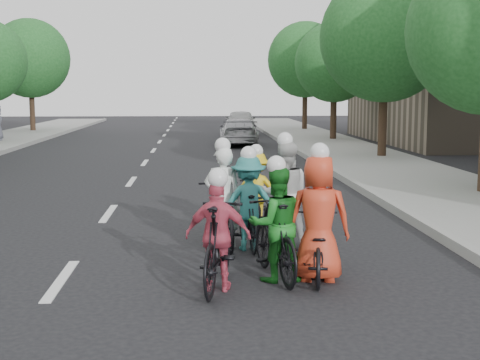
{
  "coord_description": "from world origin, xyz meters",
  "views": [
    {
      "loc": [
        1.85,
        -8.96,
        2.56
      ],
      "look_at": [
        2.62,
        2.68,
        1.0
      ],
      "focal_mm": 50.0,
      "sensor_mm": 36.0,
      "label": 1
    }
  ],
  "objects": [
    {
      "name": "cyclist_1",
      "position": [
        2.28,
        1.86,
        0.59
      ],
      "size": [
        0.88,
        1.99,
        1.81
      ],
      "rotation": [
        0.0,
        0.0,
        3.25
      ],
      "color": "black",
      "rests_on": "ground"
    },
    {
      "name": "cyclist_2",
      "position": [
        2.97,
        3.45,
        0.57
      ],
      "size": [
        0.93,
        1.61,
        1.58
      ],
      "rotation": [
        0.0,
        0.0,
        3.12
      ],
      "color": "black",
      "rests_on": "ground"
    },
    {
      "name": "cyclist_4",
      "position": [
        2.69,
        1.66,
        0.65
      ],
      "size": [
        1.05,
        1.58,
        1.69
      ],
      "rotation": [
        0.0,
        0.0,
        3.25
      ],
      "color": "black",
      "rests_on": "ground"
    },
    {
      "name": "curb_right",
      "position": [
        6.05,
        10.0,
        0.09
      ],
      "size": [
        0.18,
        80.0,
        0.18
      ],
      "primitive_type": "cube",
      "color": "#999993",
      "rests_on": "ground"
    },
    {
      "name": "bldg_se",
      "position": [
        16.0,
        24.0,
        4.0
      ],
      "size": [
        10.0,
        14.0,
        8.0
      ],
      "primitive_type": "cube",
      "color": "gray",
      "rests_on": "ground"
    },
    {
      "name": "follow_car_trail",
      "position": [
        4.43,
        29.9,
        0.75
      ],
      "size": [
        1.99,
        4.47,
        1.5
      ],
      "primitive_type": "imported",
      "rotation": [
        0.0,
        0.0,
        3.09
      ],
      "color": "silver",
      "rests_on": "ground"
    },
    {
      "name": "tree_r_2",
      "position": [
        8.8,
        24.6,
        3.96
      ],
      "size": [
        4.0,
        4.0,
        5.97
      ],
      "color": "black",
      "rests_on": "ground"
    },
    {
      "name": "cyclist_5",
      "position": [
        3.3,
        1.88,
        0.68
      ],
      "size": [
        0.89,
        1.67,
        1.89
      ],
      "rotation": [
        0.0,
        0.0,
        3.07
      ],
      "color": "black",
      "rests_on": "ground"
    },
    {
      "name": "tree_r_1",
      "position": [
        8.8,
        15.6,
        4.52
      ],
      "size": [
        4.8,
        4.8,
        6.93
      ],
      "color": "black",
      "rests_on": "ground"
    },
    {
      "name": "tree_r_3",
      "position": [
        8.8,
        33.6,
        4.52
      ],
      "size": [
        4.8,
        4.8,
        6.93
      ],
      "color": "black",
      "rests_on": "ground"
    },
    {
      "name": "follow_car_lead",
      "position": [
        3.86,
        22.63,
        0.64
      ],
      "size": [
        1.92,
        4.45,
        1.27
      ],
      "primitive_type": "imported",
      "rotation": [
        0.0,
        0.0,
        3.11
      ],
      "color": "#A6A6AB",
      "rests_on": "ground"
    },
    {
      "name": "cyclist_6",
      "position": [
        3.49,
        -0.17,
        0.66
      ],
      "size": [
        0.92,
        1.72,
        1.88
      ],
      "rotation": [
        0.0,
        0.0,
        2.98
      ],
      "color": "black",
      "rests_on": "ground"
    },
    {
      "name": "cyclist_3",
      "position": [
        2.92,
        -0.12,
        0.65
      ],
      "size": [
        0.85,
        1.88,
        1.71
      ],
      "rotation": [
        0.0,
        0.0,
        3.33
      ],
      "color": "black",
      "rests_on": "ground"
    },
    {
      "name": "tree_l_5",
      "position": [
        -8.2,
        33.0,
        4.52
      ],
      "size": [
        4.8,
        4.8,
        6.93
      ],
      "color": "black",
      "rests_on": "ground"
    },
    {
      "name": "sidewalk_right",
      "position": [
        8.0,
        10.0,
        0.07
      ],
      "size": [
        4.0,
        80.0,
        0.15
      ],
      "primitive_type": "cube",
      "color": "gray",
      "rests_on": "ground"
    },
    {
      "name": "cyclist_0",
      "position": [
        2.12,
        -0.52,
        0.62
      ],
      "size": [
        0.9,
        1.97,
        1.6
      ],
      "rotation": [
        0.0,
        0.0,
        2.94
      ],
      "color": "black",
      "rests_on": "ground"
    },
    {
      "name": "ground",
      "position": [
        0.0,
        0.0,
        0.0
      ],
      "size": [
        120.0,
        120.0,
        0.0
      ],
      "primitive_type": "plane",
      "color": "black",
      "rests_on": "ground"
    }
  ]
}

